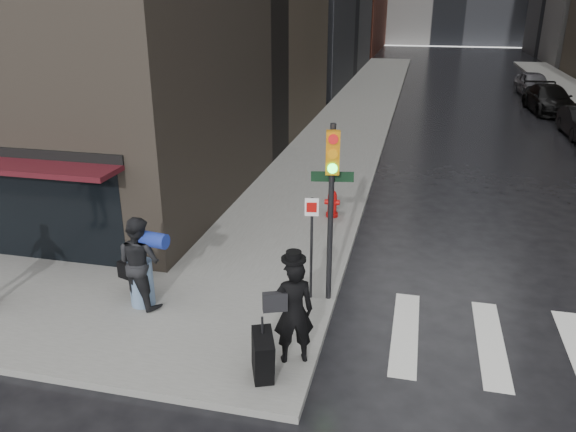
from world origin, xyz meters
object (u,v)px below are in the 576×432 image
(parked_car_3, at_px, (549,99))
(man_jeans, at_px, (140,261))
(fire_hydrant, at_px, (332,205))
(parked_car_4, at_px, (533,84))
(man_overcoat, at_px, (287,319))
(traffic_light, at_px, (330,191))

(parked_car_3, bearing_deg, man_jeans, -120.74)
(fire_hydrant, xyz_separation_m, parked_car_4, (9.40, 25.27, 0.25))
(man_overcoat, xyz_separation_m, traffic_light, (0.30, 2.35, 1.52))
(traffic_light, distance_m, fire_hydrant, 5.29)
(man_jeans, height_order, fire_hydrant, man_jeans)
(man_overcoat, relative_size, parked_car_3, 0.42)
(man_overcoat, relative_size, parked_car_4, 0.48)
(man_overcoat, height_order, man_jeans, man_overcoat)
(fire_hydrant, height_order, parked_car_3, parked_car_3)
(man_jeans, distance_m, traffic_light, 4.11)
(man_jeans, xyz_separation_m, traffic_light, (3.71, 1.04, 1.45))
(fire_hydrant, distance_m, parked_car_3, 21.34)
(man_overcoat, distance_m, man_jeans, 3.65)
(man_jeans, relative_size, fire_hydrant, 2.42)
(man_overcoat, height_order, parked_car_3, man_overcoat)
(man_jeans, bearing_deg, fire_hydrant, -99.19)
(fire_hydrant, bearing_deg, parked_car_4, 69.60)
(fire_hydrant, relative_size, parked_car_3, 0.16)
(man_jeans, height_order, traffic_light, traffic_light)
(man_overcoat, distance_m, parked_car_4, 33.68)
(traffic_light, xyz_separation_m, fire_hydrant, (-0.66, 4.82, -2.07))
(man_overcoat, xyz_separation_m, parked_car_3, (8.94, 26.38, -0.31))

